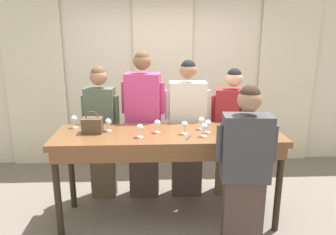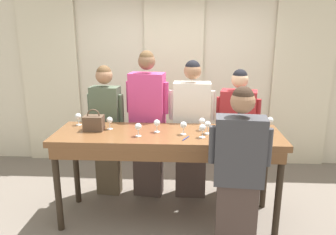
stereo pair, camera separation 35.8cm
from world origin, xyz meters
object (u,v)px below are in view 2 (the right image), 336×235
at_px(handbag, 94,123).
at_px(tasting_bar, 168,142).
at_px(wine_glass_front_right, 208,125).
at_px(wine_glass_center_mid, 270,121).
at_px(wine_glass_near_host, 183,125).
at_px(wine_glass_front_mid, 202,122).
at_px(wine_bottle, 238,128).
at_px(wine_glass_center_left, 226,125).
at_px(wine_glass_center_right, 157,123).
at_px(wine_glass_by_handbag, 244,121).
at_px(wine_glass_back_right, 202,128).
at_px(wine_glass_back_mid, 78,117).
at_px(wine_glass_back_left, 259,124).
at_px(host_pouring, 238,175).
at_px(wine_glass_by_bottle, 138,127).
at_px(guest_olive_jacket, 107,128).
at_px(wine_glass_front_left, 110,120).
at_px(guest_cream_sweater, 191,129).
at_px(guest_striped_shirt, 237,135).
at_px(guest_pink_top, 148,124).

bearing_deg(handbag, tasting_bar, -4.63).
distance_m(handbag, wine_glass_front_right, 1.25).
distance_m(wine_glass_center_mid, wine_glass_near_host, 1.00).
xyz_separation_m(wine_glass_front_mid, wine_glass_front_right, (0.05, -0.12, 0.00)).
bearing_deg(wine_bottle, wine_glass_center_left, 118.70).
distance_m(wine_glass_center_right, wine_glass_near_host, 0.30).
relative_size(wine_glass_front_mid, wine_glass_by_handbag, 1.00).
height_order(handbag, wine_glass_back_right, handbag).
xyz_separation_m(wine_glass_center_mid, wine_glass_back_mid, (-2.19, 0.04, -0.00)).
distance_m(wine_glass_center_right, wine_glass_back_left, 1.10).
distance_m(wine_glass_front_right, wine_glass_center_mid, 0.74).
bearing_deg(host_pouring, wine_glass_center_right, 140.22).
xyz_separation_m(wine_glass_by_bottle, guest_olive_jacket, (-0.51, 0.70, -0.23)).
bearing_deg(wine_glass_center_left, wine_bottle, -61.30).
height_order(wine_glass_front_left, wine_glass_back_left, same).
height_order(wine_glass_center_right, wine_glass_by_handbag, same).
distance_m(wine_glass_front_mid, guest_cream_sweater, 0.53).
distance_m(wine_glass_back_left, wine_glass_by_handbag, 0.18).
xyz_separation_m(wine_bottle, guest_striped_shirt, (0.11, 0.76, -0.32)).
bearing_deg(wine_glass_front_right, wine_glass_front_mid, 113.43).
xyz_separation_m(wine_glass_back_left, guest_olive_jacket, (-1.79, 0.52, -0.23)).
bearing_deg(wine_glass_front_right, wine_glass_front_left, 174.32).
height_order(wine_glass_back_right, guest_striped_shirt, guest_striped_shirt).
bearing_deg(tasting_bar, wine_bottle, -13.59).
height_order(wine_glass_center_mid, guest_striped_shirt, guest_striped_shirt).
distance_m(wine_glass_back_left, guest_olive_jacket, 1.88).
height_order(wine_glass_front_mid, guest_olive_jacket, guest_olive_jacket).
bearing_deg(guest_striped_shirt, wine_glass_center_mid, -51.62).
xyz_separation_m(handbag, guest_pink_top, (0.54, 0.52, -0.16)).
height_order(wine_glass_by_bottle, guest_olive_jacket, guest_olive_jacket).
xyz_separation_m(wine_glass_front_right, wine_glass_center_mid, (0.71, 0.20, 0.00)).
height_order(handbag, wine_glass_center_right, handbag).
xyz_separation_m(wine_glass_front_right, wine_glass_center_left, (0.20, -0.00, 0.00)).
relative_size(wine_glass_by_bottle, guest_olive_jacket, 0.08).
bearing_deg(wine_glass_front_left, wine_glass_center_left, -5.00).
xyz_separation_m(wine_glass_back_left, wine_glass_near_host, (-0.81, -0.10, -0.00)).
height_order(wine_bottle, wine_glass_back_right, wine_bottle).
bearing_deg(wine_bottle, wine_glass_back_mid, 166.43).
xyz_separation_m(tasting_bar, wine_glass_by_handbag, (0.84, 0.19, 0.20)).
height_order(wine_bottle, wine_glass_front_mid, wine_bottle).
height_order(wine_glass_front_right, wine_glass_center_right, same).
height_order(wine_glass_front_right, host_pouring, host_pouring).
bearing_deg(tasting_bar, wine_glass_back_mid, 166.44).
height_order(wine_bottle, wine_glass_near_host, wine_bottle).
bearing_deg(guest_olive_jacket, guest_pink_top, -0.00).
bearing_deg(wine_glass_center_right, wine_glass_front_right, -2.98).
bearing_deg(wine_glass_front_left, guest_striped_shirt, 17.60).
distance_m(guest_cream_sweater, host_pouring, 1.28).
distance_m(wine_glass_center_mid, guest_cream_sweater, 0.97).
xyz_separation_m(tasting_bar, guest_pink_top, (-0.28, 0.59, 0.03)).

